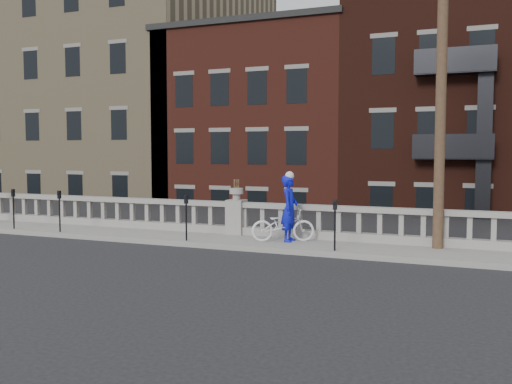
% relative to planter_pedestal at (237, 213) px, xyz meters
% --- Properties ---
extents(ground, '(120.00, 120.00, 0.00)m').
position_rel_planter_pedestal_xyz_m(ground, '(0.00, -3.95, -0.83)').
color(ground, black).
rests_on(ground, ground).
extents(sidewalk, '(32.00, 2.20, 0.15)m').
position_rel_planter_pedestal_xyz_m(sidewalk, '(0.00, -0.95, -0.76)').
color(sidewalk, gray).
rests_on(sidewalk, ground).
extents(balustrade, '(28.00, 0.34, 1.03)m').
position_rel_planter_pedestal_xyz_m(balustrade, '(0.00, 0.00, -0.19)').
color(balustrade, gray).
rests_on(balustrade, sidewalk).
extents(planter_pedestal, '(0.55, 0.55, 1.76)m').
position_rel_planter_pedestal_xyz_m(planter_pedestal, '(0.00, 0.00, 0.00)').
color(planter_pedestal, gray).
rests_on(planter_pedestal, sidewalk).
extents(lower_level, '(80.00, 44.00, 20.80)m').
position_rel_planter_pedestal_xyz_m(lower_level, '(0.56, 19.09, 1.80)').
color(lower_level, '#605E59').
rests_on(lower_level, ground).
extents(utility_pole, '(1.60, 0.28, 10.00)m').
position_rel_planter_pedestal_xyz_m(utility_pole, '(6.20, -0.35, 4.41)').
color(utility_pole, '#422D1E').
rests_on(utility_pole, sidewalk).
extents(parking_meter_a, '(0.10, 0.09, 1.36)m').
position_rel_planter_pedestal_xyz_m(parking_meter_a, '(-7.55, -1.80, 0.17)').
color(parking_meter_a, black).
rests_on(parking_meter_a, sidewalk).
extents(parking_meter_b, '(0.10, 0.09, 1.36)m').
position_rel_planter_pedestal_xyz_m(parking_meter_b, '(-5.56, -1.80, 0.17)').
color(parking_meter_b, black).
rests_on(parking_meter_b, sidewalk).
extents(parking_meter_c, '(0.10, 0.09, 1.36)m').
position_rel_planter_pedestal_xyz_m(parking_meter_c, '(-0.82, -1.80, 0.17)').
color(parking_meter_c, black).
rests_on(parking_meter_c, sidewalk).
extents(parking_meter_d, '(0.10, 0.09, 1.36)m').
position_rel_planter_pedestal_xyz_m(parking_meter_d, '(3.70, -1.80, 0.17)').
color(parking_meter_d, black).
rests_on(parking_meter_d, sidewalk).
extents(bicycle, '(1.94, 1.36, 0.97)m').
position_rel_planter_pedestal_xyz_m(bicycle, '(1.88, -0.84, -0.20)').
color(bicycle, white).
rests_on(bicycle, sidewalk).
extents(cyclist, '(0.52, 0.74, 1.95)m').
position_rel_planter_pedestal_xyz_m(cyclist, '(2.06, -0.77, 0.30)').
color(cyclist, '#0C12C0').
rests_on(cyclist, sidewalk).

